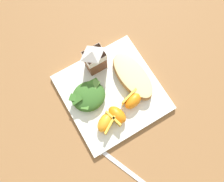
{
  "coord_description": "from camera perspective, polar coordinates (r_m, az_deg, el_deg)",
  "views": [
    {
      "loc": [
        -0.09,
        -0.15,
        0.67
      ],
      "look_at": [
        0.0,
        0.0,
        0.03
      ],
      "focal_mm": 35.76,
      "sensor_mm": 36.0,
      "label": 1
    }
  ],
  "objects": [
    {
      "name": "ground",
      "position": [
        0.69,
        0.0,
        -0.58
      ],
      "size": [
        3.0,
        3.0,
        0.0
      ],
      "primitive_type": "plane",
      "color": "olive"
    },
    {
      "name": "white_plate",
      "position": [
        0.68,
        0.0,
        -0.41
      ],
      "size": [
        0.28,
        0.28,
        0.02
      ],
      "primitive_type": "cube",
      "color": "white",
      "rests_on": "ground"
    },
    {
      "name": "cheesy_pizza_bread",
      "position": [
        0.67,
        5.22,
        3.72
      ],
      "size": [
        0.09,
        0.18,
        0.04
      ],
      "color": "#B77F42",
      "rests_on": "white_plate"
    },
    {
      "name": "green_salad_pile",
      "position": [
        0.65,
        -6.02,
        -1.35
      ],
      "size": [
        0.11,
        0.09,
        0.05
      ],
      "color": "#336023",
      "rests_on": "white_plate"
    },
    {
      "name": "milk_carton",
      "position": [
        0.65,
        -4.77,
        8.14
      ],
      "size": [
        0.06,
        0.04,
        0.11
      ],
      "color": "brown",
      "rests_on": "white_plate"
    },
    {
      "name": "orange_wedge_front",
      "position": [
        0.64,
        -1.63,
        -8.1
      ],
      "size": [
        0.07,
        0.06,
        0.04
      ],
      "color": "orange",
      "rests_on": "white_plate"
    },
    {
      "name": "orange_wedge_middle",
      "position": [
        0.64,
        1.22,
        -6.17
      ],
      "size": [
        0.05,
        0.07,
        0.04
      ],
      "color": "orange",
      "rests_on": "white_plate"
    },
    {
      "name": "orange_wedge_rear",
      "position": [
        0.65,
        5.32,
        -2.33
      ],
      "size": [
        0.07,
        0.05,
        0.04
      ],
      "color": "orange",
      "rests_on": "white_plate"
    },
    {
      "name": "metal_fork",
      "position": [
        0.66,
        0.78,
        -17.51
      ],
      "size": [
        0.09,
        0.18,
        0.01
      ],
      "color": "silver",
      "rests_on": "ground"
    }
  ]
}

